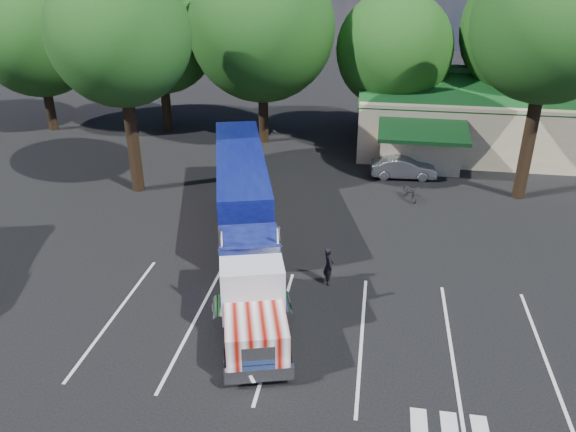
% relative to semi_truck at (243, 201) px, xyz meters
% --- Properties ---
extents(ground, '(120.00, 120.00, 0.00)m').
position_rel_semi_truck_xyz_m(ground, '(2.77, -0.56, -2.20)').
color(ground, black).
rests_on(ground, ground).
extents(event_hall, '(24.20, 14.12, 5.55)m').
position_rel_semi_truck_xyz_m(event_hall, '(16.50, 17.25, 0.01)').
color(event_hall, beige).
rests_on(event_hall, ground).
extents(tree_row_a, '(9.00, 9.00, 11.68)m').
position_rel_semi_truck_xyz_m(tree_row_a, '(-19.23, 15.94, 4.96)').
color(tree_row_a, black).
rests_on(tree_row_a, ground).
extents(tree_row_b, '(8.40, 8.40, 11.35)m').
position_rel_semi_truck_xyz_m(tree_row_b, '(-10.23, 17.24, 4.93)').
color(tree_row_b, black).
rests_on(tree_row_b, ground).
extents(tree_row_c, '(10.00, 10.00, 13.05)m').
position_rel_semi_truck_xyz_m(tree_row_c, '(-2.23, 15.64, 5.84)').
color(tree_row_c, black).
rests_on(tree_row_c, ground).
extents(tree_row_d, '(8.00, 8.00, 10.60)m').
position_rel_semi_truck_xyz_m(tree_row_d, '(6.77, 16.94, 4.39)').
color(tree_row_d, black).
rests_on(tree_row_d, ground).
extents(tree_row_e, '(9.60, 9.60, 12.90)m').
position_rel_semi_truck_xyz_m(tree_row_e, '(15.77, 17.44, 5.89)').
color(tree_row_e, black).
rests_on(tree_row_e, ground).
extents(tree_near_left, '(7.60, 7.60, 12.65)m').
position_rel_semi_truck_xyz_m(tree_near_left, '(-7.73, 5.44, 6.61)').
color(tree_near_left, black).
rests_on(tree_near_left, ground).
extents(tree_near_right, '(8.00, 8.00, 13.50)m').
position_rel_semi_truck_xyz_m(tree_near_right, '(14.27, 7.94, 7.26)').
color(tree_near_right, black).
rests_on(tree_near_right, ground).
extents(semi_truck, '(7.31, 18.45, 3.89)m').
position_rel_semi_truck_xyz_m(semi_truck, '(0.00, 0.00, 0.00)').
color(semi_truck, black).
rests_on(semi_truck, ground).
extents(woman, '(0.58, 0.72, 1.73)m').
position_rel_semi_truck_xyz_m(woman, '(4.37, -2.97, -1.33)').
color(woman, black).
rests_on(woman, ground).
extents(bicycle, '(1.24, 1.84, 0.92)m').
position_rel_semi_truck_xyz_m(bicycle, '(8.08, 6.61, -1.74)').
color(bicycle, black).
rests_on(bicycle, ground).
extents(silver_sedan, '(4.07, 1.67, 1.31)m').
position_rel_semi_truck_xyz_m(silver_sedan, '(7.77, 9.94, -1.54)').
color(silver_sedan, '#93959A').
rests_on(silver_sedan, ground).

